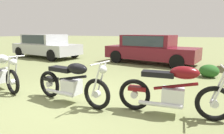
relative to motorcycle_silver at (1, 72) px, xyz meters
The scene contains 7 objects.
ground_plane 2.36m from the motorcycle_silver, ahead, with size 120.00×120.00×0.00m, color olive.
motorcycle_silver is the anchor object (origin of this frame).
motorcycle_black 2.40m from the motorcycle_silver, ahead, with size 2.09×0.64×1.02m.
motorcycle_maroon 4.56m from the motorcycle_silver, ahead, with size 2.10×0.67×1.02m.
car_silver 6.86m from the motorcycle_silver, 125.24° to the left, with size 4.65×2.38×1.43m.
car_burgundy 6.71m from the motorcycle_silver, 68.45° to the left, with size 4.69×2.32×1.43m.
shrub_low 6.66m from the motorcycle_silver, 38.90° to the left, with size 0.65×0.62×0.45m.
Camera 1 is at (2.74, -3.47, 1.59)m, focal length 30.72 mm.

